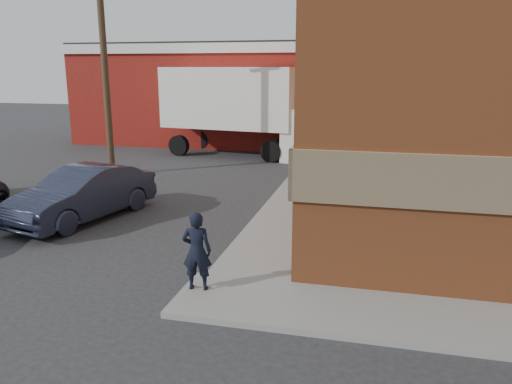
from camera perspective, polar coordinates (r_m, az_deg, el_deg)
The scene contains 7 objects.
ground at distance 10.50m, azimuth -4.20°, elevation -10.01°, with size 90.00×90.00×0.00m, color #28282B.
sidewalk_west at distance 18.74m, azimuth 5.99°, elevation 0.97°, with size 1.80×18.00×0.12m, color gray.
warehouse at distance 30.50m, azimuth -3.55°, elevation 11.25°, with size 16.30×8.30×5.60m.
utility_pole at distance 20.94m, azimuth -16.98°, elevation 14.74°, with size 2.00×0.26×9.00m.
man at distance 9.59m, azimuth -6.78°, elevation -6.71°, with size 0.56×0.37×1.54m, color black.
sedan at distance 15.12m, azimuth -19.13°, elevation -0.20°, with size 1.60×4.59×1.51m, color #272C41.
box_truck at distance 24.57m, azimuth -0.90°, elevation 9.84°, with size 8.98×3.78×4.30m.
Camera 1 is at (3.00, -9.11, 4.26)m, focal length 35.00 mm.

